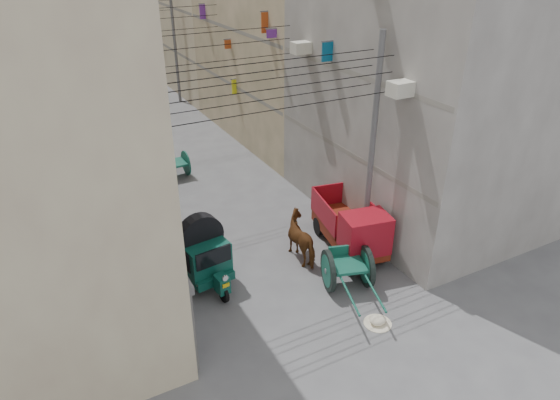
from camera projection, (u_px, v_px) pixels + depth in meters
shutters_left at (129, 211)px, 18.40m from camera, size 0.18×14.40×2.88m
signboards at (148, 79)px, 27.94m from camera, size 8.22×40.52×5.67m
ac_units at (351, 39)px, 16.66m from camera, size 0.70×6.55×3.35m
utility_poles at (172, 88)px, 24.04m from camera, size 7.40×22.20×8.00m
overhead_cables at (184, 38)px, 20.72m from camera, size 7.40×22.52×1.12m
auto_rickshaw at (202, 252)px, 16.67m from camera, size 1.79×2.81×1.93m
tonga_cart at (347, 268)px, 16.53m from camera, size 2.05×3.34×1.42m
mini_truck at (354, 231)px, 18.15m from camera, size 2.29×3.91×2.07m
second_cart at (173, 165)px, 24.21m from camera, size 1.45×1.29×1.24m
feed_sack at (378, 320)px, 15.17m from camera, size 0.53×0.43×0.27m
horse at (304, 238)px, 18.00m from camera, size 0.96×1.99×1.65m
distant_car_white at (123, 148)px, 26.16m from camera, size 2.40×4.19×1.34m
distant_car_grey at (137, 85)px, 37.71m from camera, size 1.73×3.58×1.13m
distant_car_green at (84, 67)px, 42.68m from camera, size 2.34×4.46×1.23m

